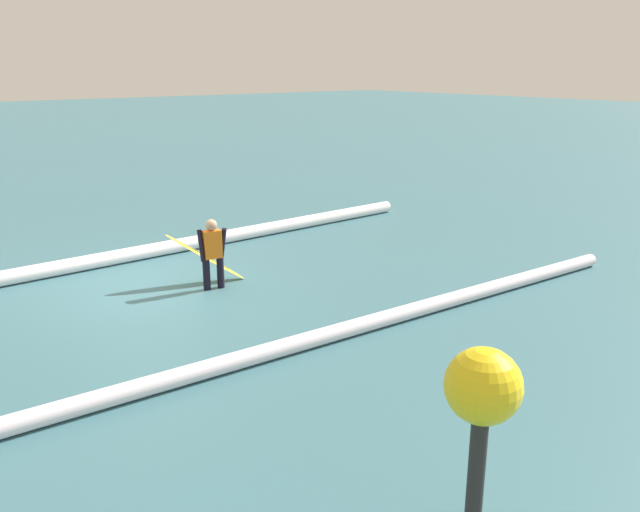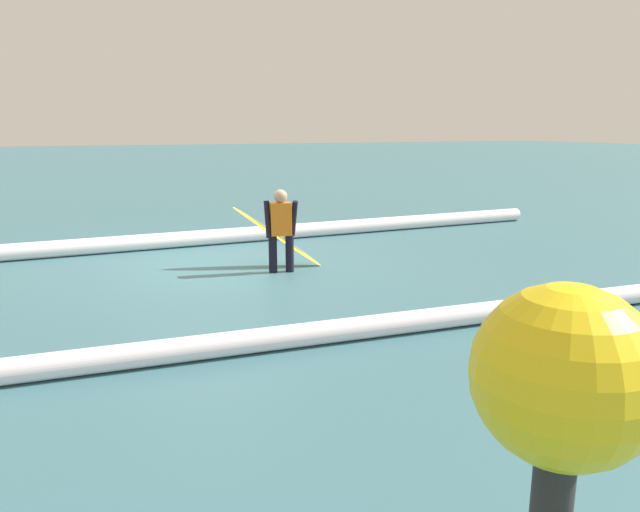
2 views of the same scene
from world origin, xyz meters
name	(u,v)px [view 2 (image 2 of 2)]	position (x,y,z in m)	size (l,w,h in m)	color
ground_plane	(212,267)	(0.00, 0.00, 0.00)	(144.45, 144.45, 0.00)	#3A6772
surfer	(281,227)	(-0.99, 0.78, 0.76)	(0.51, 0.30, 1.37)	black
surfboard	(277,237)	(-1.08, 0.35, 0.52)	(1.52, 0.87, 1.06)	yellow
channel_buoy	(562,393)	(0.47, 8.22, 1.39)	(0.69, 0.69, 1.81)	#262626
wave_crest_foreground	(242,235)	(-1.07, -1.96, 0.16)	(0.31, 0.31, 14.63)	white
wave_crest_midground	(363,327)	(-0.82, 4.10, 0.13)	(0.26, 0.26, 14.56)	white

